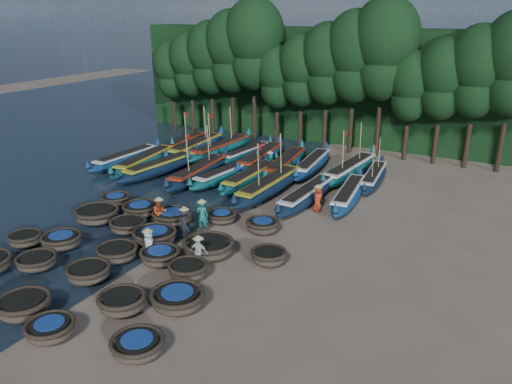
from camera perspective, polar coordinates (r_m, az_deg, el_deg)
The scene contains 62 objects.
ground at distance 27.44m, azimuth -7.71°, elevation -4.74°, with size 120.00×120.00×0.00m, color gray.
foliage_wall at distance 46.41m, azimuth 9.49°, elevation 11.87°, with size 40.00×3.00×10.00m, color black.
coracle_2 at distance 22.19m, azimuth -24.97°, elevation -11.68°, with size 2.15×2.15×0.80m.
coracle_3 at distance 20.56m, azimuth -22.46°, elevation -14.23°, with size 1.94×1.94×0.64m.
coracle_4 at distance 18.79m, azimuth -13.39°, elevation -16.66°, with size 1.94×1.94×0.64m.
coracle_6 at distance 25.71m, azimuth -23.79°, elevation -7.25°, with size 2.21×2.21×0.65m.
coracle_7 at distance 23.77m, azimuth -18.61°, elevation -8.69°, with size 2.23×2.23×0.73m.
coracle_8 at distance 21.13m, azimuth -15.07°, elevation -12.04°, with size 1.98×1.98×0.78m.
coracle_9 at distance 20.92m, azimuth -8.95°, elevation -11.92°, with size 2.39×2.39×0.76m.
coracle_10 at distance 28.30m, azimuth -24.88°, elevation -4.87°, with size 1.97×1.97×0.69m.
coracle_11 at distance 27.33m, azimuth -21.33°, elevation -5.15°, with size 2.44×2.44×0.73m.
coracle_12 at distance 25.20m, azimuth -15.59°, elevation -6.65°, with size 2.48×2.48×0.73m.
coracle_13 at distance 24.39m, azimuth -10.93°, elevation -7.15°, with size 2.36×2.36×0.73m.
coracle_14 at distance 22.96m, azimuth -7.78°, elevation -8.79°, with size 2.13×2.13×0.74m.
coracle_15 at distance 29.85m, azimuth -17.73°, elevation -2.44°, with size 2.54×2.54×0.84m.
coracle_16 at distance 28.09m, azimuth -14.41°, elevation -3.69°, with size 2.10×2.10×0.72m.
coracle_17 at distance 26.38m, azimuth -11.50°, elevation -4.93°, with size 2.82×2.82×0.79m.
coracle_18 at distance 24.76m, azimuth -5.47°, elevation -6.29°, with size 3.12×3.12×0.83m.
coracle_19 at distance 23.95m, azimuth 1.44°, elevation -7.34°, with size 2.09×2.09×0.71m.
coracle_20 at distance 32.11m, azimuth -15.76°, elevation -0.83°, with size 2.20×2.20×0.67m.
coracle_21 at distance 30.14m, azimuth -13.06°, elevation -1.89°, with size 2.48×2.48×0.73m.
coracle_22 at distance 28.67m, azimuth -9.57°, elevation -2.77°, with size 2.69×2.69×0.75m.
coracle_23 at distance 28.52m, azimuth -3.98°, elevation -2.79°, with size 1.80×1.80×0.64m.
coracle_24 at distance 27.15m, azimuth 0.75°, elevation -3.84°, with size 1.86×1.86×0.73m.
long_boat_0 at distance 40.39m, azimuth -14.63°, elevation 3.78°, with size 1.66×7.97×1.40m.
long_boat_1 at distance 39.04m, azimuth -12.56°, elevation 3.47°, with size 2.53×8.67×1.54m.
long_boat_2 at distance 37.40m, azimuth -10.85°, elevation 2.84°, with size 2.42×8.49×1.50m.
long_boat_3 at distance 35.77m, azimuth -6.52°, elevation 2.31°, with size 2.18×8.72×3.71m.
long_boat_4 at distance 35.35m, azimuth -3.41°, elevation 2.10°, with size 2.32×7.92×1.40m.
long_boat_5 at distance 34.60m, azimuth -0.55°, elevation 1.76°, with size 1.51×8.20×1.44m.
long_boat_6 at distance 32.61m, azimuth 1.56°, elevation 0.71°, with size 1.85×9.11×3.87m.
long_boat_7 at distance 31.40m, azimuth 5.91°, elevation -0.30°, with size 1.80×8.28×1.46m.
long_boat_8 at distance 31.90m, azimuth 10.53°, elevation -0.25°, with size 2.25×7.83×1.39m.
long_boat_9 at distance 44.05m, azimuth -8.24°, elevation 5.56°, with size 1.76×7.95×1.40m.
long_boat_10 at distance 42.37m, azimuth -6.82°, elevation 5.16°, with size 2.07×9.09×3.87m.
long_boat_11 at distance 41.73m, azimuth -4.02°, elevation 5.02°, with size 2.13×9.05×3.85m.
long_boat_12 at distance 40.55m, azimuth -1.13°, elevation 4.46°, with size 2.15×7.48×1.32m.
long_boat_13 at distance 38.95m, azimuth 0.55°, elevation 3.94°, with size 2.34×8.84×1.56m.
long_boat_14 at distance 37.40m, azimuth 3.38°, elevation 3.22°, with size 2.58×8.91×1.58m.
long_boat_15 at distance 37.72m, azimuth 6.44°, elevation 3.20°, with size 2.20×8.19×1.45m.
long_boat_16 at distance 36.59m, azimuth 10.68°, elevation 2.53°, with size 2.46×9.05×3.86m.
long_boat_17 at distance 35.68m, azimuth 13.29°, elevation 1.69°, with size 2.00×7.33×3.13m.
fisherman_0 at distance 24.87m, azimuth -12.19°, elevation -5.67°, with size 0.68×0.84×1.69m.
fisherman_1 at distance 27.27m, azimuth -6.16°, elevation -2.58°, with size 0.76×0.62×1.99m.
fisherman_2 at distance 28.29m, azimuth -10.96°, elevation -2.20°, with size 1.01×1.02×1.86m.
fisherman_3 at distance 26.53m, azimuth -8.13°, elevation -3.52°, with size 1.29×1.17×1.94m.
fisherman_4 at distance 23.65m, azimuth -6.56°, elevation -6.67°, with size 0.95×0.52×1.73m.
fisherman_5 at distance 36.84m, azimuth 1.61°, elevation 3.40°, with size 0.52×1.53×1.84m.
fisherman_6 at distance 30.04m, azimuth 7.08°, elevation -0.66°, with size 0.57×0.83×1.82m.
tree_0 at distance 50.84m, azimuth -9.62°, elevation 13.66°, with size 3.68×3.68×8.68m.
tree_1 at distance 49.40m, azimuth -7.48°, elevation 14.38°, with size 4.09×4.09×9.65m.
tree_2 at distance 48.04m, azimuth -5.20°, elevation 15.11°, with size 4.51×4.51×10.63m.
tree_3 at distance 46.77m, azimuth -2.78°, elevation 15.86°, with size 4.92×4.92×11.60m.
tree_4 at distance 45.58m, azimuth -0.21°, elevation 16.63°, with size 5.34×5.34×12.58m.
tree_5 at distance 44.78m, azimuth 2.45°, elevation 13.07°, with size 3.68×3.68×8.68m.
tree_6 at distance 43.75m, azimuth 5.25°, elevation 13.74°, with size 4.09×4.09×9.65m.
tree_7 at distance 42.83m, azimuth 8.20°, elevation 14.39°, with size 4.51×4.51×10.63m.
tree_8 at distance 42.03m, azimuth 11.28°, elevation 15.04°, with size 4.92×4.92×11.60m.
tree_9 at distance 41.35m, azimuth 14.49°, elevation 15.66°, with size 5.34×5.34×12.58m.
tree_10 at distance 41.11m, azimuth 17.31°, elevation 11.58°, with size 3.68×3.68×8.68m.
tree_11 at distance 40.65m, azimuth 20.64°, elevation 12.09°, with size 4.09×4.09×9.65m.
tree_12 at distance 40.32m, azimuth 24.05°, elevation 12.56°, with size 4.51×4.51×10.63m.
Camera 1 is at (14.94, -19.97, 11.45)m, focal length 35.00 mm.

